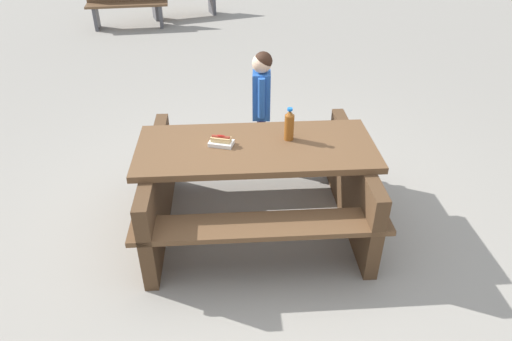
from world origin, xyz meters
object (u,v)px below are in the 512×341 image
Objects in this scene: soda_bottle at (289,125)px; park_bench_mid at (127,2)px; child_in_coat at (262,96)px; picnic_table at (256,179)px; hotdog_tray at (221,142)px.

soda_bottle is 6.46m from park_bench_mid.
picnic_table is at bearing 88.37° from child_in_coat.
child_in_coat reaches higher than hotdog_tray.
hotdog_tray is (0.51, 0.11, -0.09)m from soda_bottle.
park_bench_mid is (2.60, -5.89, 0.00)m from picnic_table.
hotdog_tray is at bearing 1.07° from picnic_table.
park_bench_mid reaches higher than picnic_table.
child_in_coat is at bearing -75.03° from soda_bottle.
picnic_table is 0.50m from soda_bottle.
picnic_table is 9.68× the size of hotdog_tray.
hotdog_tray reaches higher than picnic_table.
soda_bottle is (-0.25, -0.11, 0.43)m from picnic_table.
picnic_table is at bearing 113.78° from park_bench_mid.
hotdog_tray is 0.13× the size of park_bench_mid.
child_in_coat is at bearing 117.89° from park_bench_mid.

